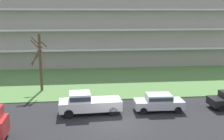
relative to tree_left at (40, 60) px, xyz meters
name	(u,v)px	position (x,y,z in m)	size (l,w,h in m)	color
ground	(116,124)	(7.31, -10.08, -3.52)	(160.00, 160.00, 0.00)	#232326
grass_lawn_strip	(103,81)	(7.31, 3.92, -3.48)	(80.00, 16.00, 0.08)	#547F42
apartment_building	(97,28)	(7.31, 18.28, 2.61)	(52.76, 13.66, 12.26)	#9E938C
tree_left	(40,60)	(0.00, 0.00, 0.00)	(1.86, 1.96, 6.45)	#4C3828
sedan_silver_near_left	(159,102)	(11.48, -7.58, -2.65)	(4.45, 1.93, 1.57)	#B7BABF
pickup_white_near_right	(88,103)	(5.08, -7.59, -2.51)	(5.49, 2.26, 1.95)	white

